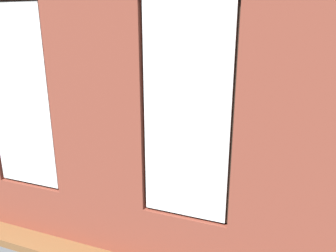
{
  "coord_description": "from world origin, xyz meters",
  "views": [
    {
      "loc": [
        -1.88,
        5.22,
        2.52
      ],
      "look_at": [
        -0.04,
        0.4,
        0.93
      ],
      "focal_mm": 35.0,
      "sensor_mm": 36.0,
      "label": 1
    }
  ],
  "objects_px": {
    "candle_jar": "(185,146)",
    "potted_plant_corner_near_left": "(323,125)",
    "potted_plant_mid_room_small": "(247,138)",
    "potted_plant_by_left_couch": "(292,146)",
    "table_plant_small": "(182,140)",
    "remote_gray": "(158,144)",
    "media_console": "(52,135)",
    "papasan_chair": "(157,121)",
    "potted_plant_foreground_right": "(105,98)",
    "coffee_table": "(182,148)",
    "remote_black": "(175,142)",
    "cup_ceramic": "(205,143)",
    "potted_plant_near_tv": "(39,138)",
    "couch_by_window": "(96,188)",
    "potted_plant_between_couches": "(192,176)",
    "couch_left": "(321,195)",
    "tv_flatscreen": "(48,104)"
  },
  "relations": [
    {
      "from": "potted_plant_corner_near_left",
      "to": "remote_gray",
      "type": "bearing_deg",
      "value": 33.1
    },
    {
      "from": "couch_left",
      "to": "papasan_chair",
      "type": "xyz_separation_m",
      "value": [
        3.31,
        -2.17,
        0.11
      ]
    },
    {
      "from": "media_console",
      "to": "potted_plant_near_tv",
      "type": "xyz_separation_m",
      "value": [
        -0.55,
        0.95,
        0.31
      ]
    },
    {
      "from": "candle_jar",
      "to": "potted_plant_corner_near_left",
      "type": "bearing_deg",
      "value": -141.39
    },
    {
      "from": "tv_flatscreen",
      "to": "potted_plant_near_tv",
      "type": "relative_size",
      "value": 1.14
    },
    {
      "from": "couch_by_window",
      "to": "remote_gray",
      "type": "bearing_deg",
      "value": -99.08
    },
    {
      "from": "potted_plant_corner_near_left",
      "to": "table_plant_small",
      "type": "bearing_deg",
      "value": 35.5
    },
    {
      "from": "cup_ceramic",
      "to": "remote_gray",
      "type": "xyz_separation_m",
      "value": [
        0.8,
        0.27,
        -0.04
      ]
    },
    {
      "from": "media_console",
      "to": "table_plant_small",
      "type": "bearing_deg",
      "value": -179.67
    },
    {
      "from": "media_console",
      "to": "remote_black",
      "type": "bearing_deg",
      "value": -177.5
    },
    {
      "from": "coffee_table",
      "to": "cup_ceramic",
      "type": "relative_size",
      "value": 13.46
    },
    {
      "from": "coffee_table",
      "to": "potted_plant_mid_room_small",
      "type": "relative_size",
      "value": 2.01
    },
    {
      "from": "tv_flatscreen",
      "to": "potted_plant_corner_near_left",
      "type": "xyz_separation_m",
      "value": [
        -5.31,
        -1.73,
        -0.37
      ]
    },
    {
      "from": "potted_plant_near_tv",
      "to": "couch_by_window",
      "type": "bearing_deg",
      "value": 154.1
    },
    {
      "from": "potted_plant_by_left_couch",
      "to": "table_plant_small",
      "type": "bearing_deg",
      "value": 18.21
    },
    {
      "from": "coffee_table",
      "to": "tv_flatscreen",
      "type": "distance_m",
      "value": 2.96
    },
    {
      "from": "cup_ceramic",
      "to": "candle_jar",
      "type": "height_order",
      "value": "candle_jar"
    },
    {
      "from": "potted_plant_foreground_right",
      "to": "coffee_table",
      "type": "bearing_deg",
      "value": 147.28
    },
    {
      "from": "couch_left",
      "to": "candle_jar",
      "type": "bearing_deg",
      "value": -106.14
    },
    {
      "from": "cup_ceramic",
      "to": "potted_plant_by_left_couch",
      "type": "height_order",
      "value": "potted_plant_by_left_couch"
    },
    {
      "from": "coffee_table",
      "to": "potted_plant_foreground_right",
      "type": "bearing_deg",
      "value": -32.72
    },
    {
      "from": "candle_jar",
      "to": "tv_flatscreen",
      "type": "xyz_separation_m",
      "value": [
        3.0,
        -0.11,
        0.48
      ]
    },
    {
      "from": "couch_left",
      "to": "potted_plant_by_left_couch",
      "type": "distance_m",
      "value": 1.51
    },
    {
      "from": "coffee_table",
      "to": "potted_plant_between_couches",
      "type": "bearing_deg",
      "value": 112.31
    },
    {
      "from": "potted_plant_foreground_right",
      "to": "remote_gray",
      "type": "bearing_deg",
      "value": 140.66
    },
    {
      "from": "papasan_chair",
      "to": "table_plant_small",
      "type": "bearing_deg",
      "value": 128.29
    },
    {
      "from": "couch_by_window",
      "to": "potted_plant_mid_room_small",
      "type": "xyz_separation_m",
      "value": [
        -1.73,
        -2.51,
        0.14
      ]
    },
    {
      "from": "candle_jar",
      "to": "potted_plant_foreground_right",
      "type": "distance_m",
      "value": 3.27
    },
    {
      "from": "media_console",
      "to": "candle_jar",
      "type": "bearing_deg",
      "value": 177.98
    },
    {
      "from": "cup_ceramic",
      "to": "media_console",
      "type": "bearing_deg",
      "value": 2.79
    },
    {
      "from": "coffee_table",
      "to": "papasan_chair",
      "type": "xyz_separation_m",
      "value": [
        1.05,
        -1.33,
        0.05
      ]
    },
    {
      "from": "couch_left",
      "to": "table_plant_small",
      "type": "bearing_deg",
      "value": -108.12
    },
    {
      "from": "remote_gray",
      "to": "couch_left",
      "type": "bearing_deg",
      "value": -90.26
    },
    {
      "from": "table_plant_small",
      "to": "potted_plant_foreground_right",
      "type": "xyz_separation_m",
      "value": [
        2.61,
        -1.68,
        0.24
      ]
    },
    {
      "from": "couch_left",
      "to": "potted_plant_near_tv",
      "type": "height_order",
      "value": "potted_plant_near_tv"
    },
    {
      "from": "couch_left",
      "to": "potted_plant_foreground_right",
      "type": "height_order",
      "value": "potted_plant_foreground_right"
    },
    {
      "from": "potted_plant_corner_near_left",
      "to": "coffee_table",
      "type": "bearing_deg",
      "value": 35.5
    },
    {
      "from": "media_console",
      "to": "potted_plant_foreground_right",
      "type": "relative_size",
      "value": 0.7
    },
    {
      "from": "table_plant_small",
      "to": "remote_black",
      "type": "height_order",
      "value": "table_plant_small"
    },
    {
      "from": "potted_plant_near_tv",
      "to": "potted_plant_between_couches",
      "type": "bearing_deg",
      "value": 165.81
    },
    {
      "from": "potted_plant_between_couches",
      "to": "potted_plant_corner_near_left",
      "type": "distance_m",
      "value": 3.86
    },
    {
      "from": "remote_gray",
      "to": "media_console",
      "type": "distance_m",
      "value": 2.49
    },
    {
      "from": "potted_plant_mid_room_small",
      "to": "potted_plant_corner_near_left",
      "type": "height_order",
      "value": "potted_plant_corner_near_left"
    },
    {
      "from": "cup_ceramic",
      "to": "candle_jar",
      "type": "relative_size",
      "value": 0.88
    },
    {
      "from": "papasan_chair",
      "to": "potted_plant_foreground_right",
      "type": "distance_m",
      "value": 1.64
    },
    {
      "from": "media_console",
      "to": "potted_plant_by_left_couch",
      "type": "bearing_deg",
      "value": -172.47
    },
    {
      "from": "remote_gray",
      "to": "potted_plant_by_left_couch",
      "type": "xyz_separation_m",
      "value": [
        -2.28,
        -0.74,
        0.02
      ]
    },
    {
      "from": "potted_plant_near_tv",
      "to": "potted_plant_mid_room_small",
      "type": "bearing_deg",
      "value": -153.47
    },
    {
      "from": "couch_by_window",
      "to": "remote_gray",
      "type": "xyz_separation_m",
      "value": [
        -0.26,
        -1.65,
        0.12
      ]
    },
    {
      "from": "coffee_table",
      "to": "remote_black",
      "type": "distance_m",
      "value": 0.21
    }
  ]
}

